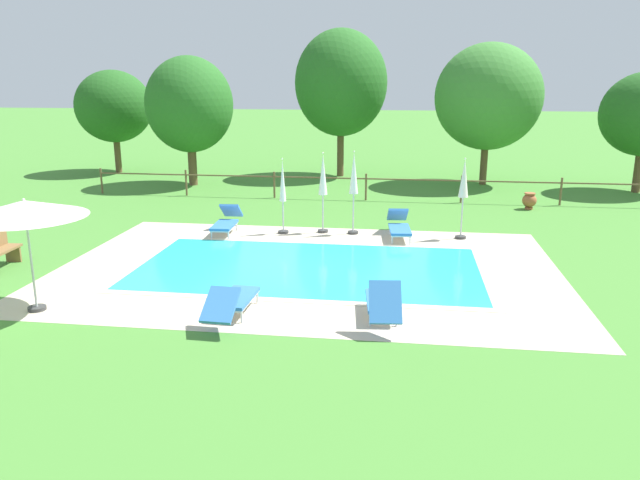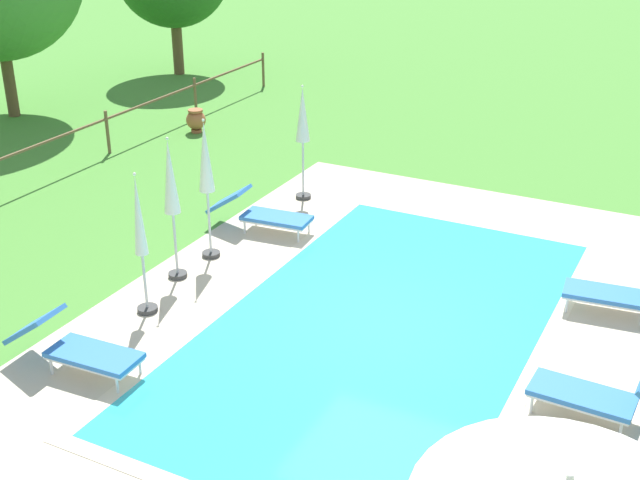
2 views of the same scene
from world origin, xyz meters
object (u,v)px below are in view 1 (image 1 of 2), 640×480
Objects in this scene: sun_lounger_north_mid at (233,300)px; patio_umbrella_closed_row_centre at (464,184)px; tree_far_east at (114,107)px; tree_centre at (189,105)px; patio_umbrella_closed_row_west at (283,188)px; sun_lounger_north_near_steps at (399,225)px; patio_umbrella_closed_row_mid_west at (323,180)px; sun_lounger_north_far at (226,221)px; tree_west_mid at (488,97)px; patio_umbrella_open_foreground at (25,209)px; tree_far_west at (341,83)px; sun_lounger_north_end at (383,302)px; patio_umbrella_closed_row_mid_east at (354,179)px; terracotta_urn_near_fence at (529,200)px.

patio_umbrella_closed_row_centre is (5.02, 6.98, 1.28)m from sun_lounger_north_mid.
sun_lounger_north_mid is 0.41× the size of tree_far_east.
patio_umbrella_closed_row_centre is 0.43× the size of tree_centre.
tree_far_east is at bearing 133.45° from patio_umbrella_closed_row_west.
tree_centre is at bearing 138.47° from sun_lounger_north_near_steps.
patio_umbrella_closed_row_centre is at bearing -2.65° from patio_umbrella_closed_row_mid_west.
tree_west_mid is at bearing 49.16° from sun_lounger_north_far.
sun_lounger_north_near_steps is 10.31m from patio_umbrella_open_foreground.
tree_far_west is (-3.00, 11.68, 4.04)m from sun_lounger_north_near_steps.
tree_far_east is (-5.05, 3.18, -0.24)m from tree_centre.
patio_umbrella_closed_row_mid_west is at bearing 106.85° from sun_lounger_north_end.
patio_umbrella_open_foreground is at bearing -128.96° from patio_umbrella_closed_row_mid_east.
sun_lounger_north_far is at bearing -64.58° from tree_centre.
sun_lounger_north_near_steps is 7.58m from sun_lounger_north_mid.
sun_lounger_north_mid reaches higher than terracotta_urn_near_fence.
tree_centre is at bearing 134.66° from patio_umbrella_closed_row_mid_east.
sun_lounger_north_end is 17.57m from tree_west_mid.
sun_lounger_north_far is at bearing -178.24° from sun_lounger_north_near_steps.
sun_lounger_north_far is 3.24m from patio_umbrella_closed_row_mid_west.
sun_lounger_north_near_steps is 0.34× the size of tree_west_mid.
tree_centre reaches higher than sun_lounger_north_near_steps.
sun_lounger_north_end is 7.12m from patio_umbrella_closed_row_mid_east.
patio_umbrella_open_foreground is (-7.07, -0.40, 1.73)m from sun_lounger_north_end.
patio_umbrella_closed_row_west is 5.37m from patio_umbrella_closed_row_centre.
sun_lounger_north_end is (5.05, -6.49, 0.02)m from sun_lounger_north_far.
patio_umbrella_closed_row_centre is 19.76m from tree_far_east.
patio_umbrella_closed_row_mid_east is 7.68m from terracotta_urn_near_fence.
tree_far_west is (4.31, 18.74, 2.28)m from patio_umbrella_open_foreground.
patio_umbrella_closed_row_mid_east is (-1.16, 6.90, 1.31)m from sun_lounger_north_end.
terracotta_urn_near_fence is 14.68m from tree_centre.
patio_umbrella_open_foreground is 0.43× the size of tree_centre.
patio_umbrella_closed_row_mid_west is at bearing -121.20° from tree_west_mid.
terracotta_urn_near_fence is 11.09m from tree_far_west.
terracotta_urn_near_fence is at bearing 36.73° from patio_umbrella_closed_row_mid_east.
tree_far_west is at bearing 137.90° from terracotta_urn_near_fence.
patio_umbrella_closed_row_centre is at bearing -2.57° from patio_umbrella_closed_row_mid_east.
tree_far_west reaches higher than sun_lounger_north_end.
sun_lounger_north_end is 3.18× the size of terracotta_urn_near_fence.
tree_west_mid reaches higher than sun_lounger_north_mid.
sun_lounger_north_end reaches higher than sun_lounger_north_far.
patio_umbrella_closed_row_west is at bearing -179.03° from patio_umbrella_closed_row_centre.
tree_centre is (-6.07, 15.08, 3.15)m from sun_lounger_north_mid.
sun_lounger_north_mid is at bearing -90.59° from tree_far_west.
tree_west_mid is (10.93, 17.19, 1.72)m from patio_umbrella_open_foreground.
sun_lounger_north_mid is at bearing -96.77° from patio_umbrella_closed_row_mid_west.
patio_umbrella_open_foreground is 15.44m from tree_centre.
tree_centre is 1.11× the size of tree_far_east.
sun_lounger_north_near_steps is 2.24m from patio_umbrella_closed_row_centre.
tree_west_mid is (7.16, 10.13, 2.44)m from patio_umbrella_closed_row_west.
patio_umbrella_open_foreground is 0.95× the size of patio_umbrella_closed_row_mid_east.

